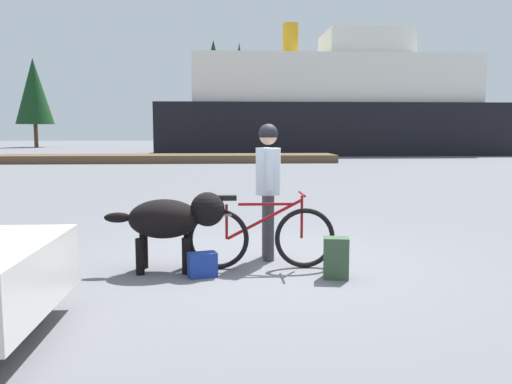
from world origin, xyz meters
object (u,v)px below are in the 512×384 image
at_px(bicycle, 261,236).
at_px(person_cyclist, 268,178).
at_px(ferry_boat, 331,108).
at_px(backpack, 336,258).
at_px(handbag_pannier, 202,265).
at_px(sailboat_moored, 389,145).
at_px(dog, 173,219).

distance_m(bicycle, person_cyclist, 0.83).
relative_size(person_cyclist, ferry_boat, 0.07).
bearing_deg(person_cyclist, backpack, -54.41).
xyz_separation_m(handbag_pannier, sailboat_moored, (13.50, 35.83, 0.34)).
bearing_deg(ferry_boat, person_cyclist, -102.99).
xyz_separation_m(person_cyclist, dog, (-1.17, -0.53, -0.43)).
bearing_deg(handbag_pannier, bicycle, 25.48).
bearing_deg(person_cyclist, sailboat_moored, 70.09).
bearing_deg(person_cyclist, bicycle, -104.94).
bearing_deg(sailboat_moored, handbag_pannier, -110.65).
bearing_deg(backpack, bicycle, 149.55).
distance_m(person_cyclist, backpack, 1.45).
bearing_deg(sailboat_moored, bicycle, -109.84).
relative_size(bicycle, handbag_pannier, 5.57).
xyz_separation_m(ferry_boat, sailboat_moored, (5.57, 4.20, -2.73)).
relative_size(handbag_pannier, sailboat_moored, 0.04).
height_order(bicycle, person_cyclist, person_cyclist).
distance_m(handbag_pannier, sailboat_moored, 38.29).
bearing_deg(bicycle, sailboat_moored, 70.16).
xyz_separation_m(bicycle, dog, (-1.04, -0.04, 0.24)).
height_order(dog, backpack, dog).
relative_size(bicycle, ferry_boat, 0.07).
xyz_separation_m(person_cyclist, handbag_pannier, (-0.82, -0.81, -0.92)).
xyz_separation_m(person_cyclist, ferry_boat, (7.11, 30.81, 2.15)).
bearing_deg(handbag_pannier, dog, 140.66).
relative_size(bicycle, backpack, 3.80).
distance_m(backpack, ferry_boat, 32.55).
relative_size(ferry_boat, sailboat_moored, 2.79).
xyz_separation_m(dog, handbag_pannier, (0.35, -0.29, -0.49)).
relative_size(bicycle, person_cyclist, 1.02).
relative_size(person_cyclist, backpack, 3.73).
height_order(person_cyclist, dog, person_cyclist).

